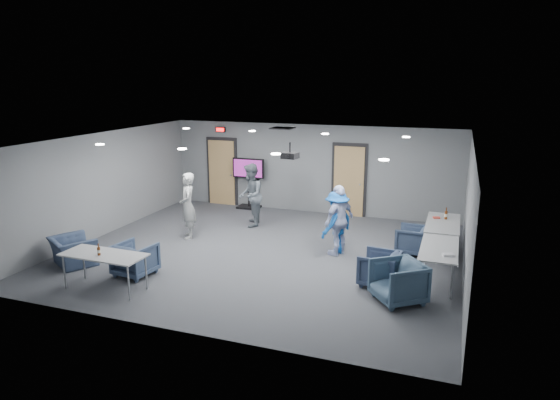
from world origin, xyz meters
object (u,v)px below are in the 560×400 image
(chair_front_a, at_px, (135,259))
(chair_right_c, at_px, (398,282))
(chair_right_a, at_px, (412,240))
(chair_right_b, at_px, (379,269))
(person_b, at_px, (251,195))
(table_front_left, at_px, (104,256))
(bottle_front, at_px, (99,251))
(bottle_right, at_px, (446,215))
(chair_front_b, at_px, (73,251))
(projector, at_px, (290,155))
(person_d, at_px, (337,223))
(table_right_a, at_px, (443,224))
(person_c, at_px, (339,220))
(table_right_b, at_px, (439,250))
(person_a, at_px, (188,206))
(tv_stand, at_px, (249,180))

(chair_front_a, bearing_deg, chair_right_c, -166.81)
(chair_right_a, xyz_separation_m, chair_right_b, (-0.45, -2.13, 0.01))
(person_b, xyz_separation_m, chair_right_b, (4.04, -2.93, -0.54))
(table_front_left, bearing_deg, bottle_front, -107.94)
(chair_front_a, bearing_deg, bottle_right, -139.22)
(person_b, distance_m, chair_front_b, 4.87)
(chair_right_b, xyz_separation_m, projector, (-2.18, 0.83, 2.06))
(person_d, distance_m, table_right_a, 2.54)
(chair_front_b, bearing_deg, bottle_front, 178.71)
(person_c, bearing_deg, projector, -33.19)
(person_b, distance_m, table_front_left, 5.06)
(chair_right_b, xyz_separation_m, bottle_front, (-5.07, -2.11, 0.47))
(chair_front_a, bearing_deg, projector, -135.99)
(chair_right_c, xyz_separation_m, chair_front_a, (-5.38, -0.55, -0.04))
(person_c, distance_m, chair_right_c, 2.72)
(chair_right_b, xyz_separation_m, bottle_right, (1.15, 2.81, 0.49))
(person_d, xyz_separation_m, bottle_front, (-3.83, -3.61, 0.05))
(chair_right_c, bearing_deg, chair_right_b, 176.69)
(person_d, relative_size, table_right_b, 0.87)
(chair_right_c, bearing_deg, bottle_front, -112.96)
(chair_right_a, height_order, chair_right_c, chair_right_c)
(person_c, relative_size, chair_right_b, 2.20)
(person_b, xyz_separation_m, person_d, (2.80, -1.43, -0.12))
(chair_right_b, bearing_deg, chair_front_b, -73.97)
(chair_front_a, relative_size, chair_front_b, 0.81)
(chair_right_a, relative_size, table_right_a, 0.40)
(table_front_left, bearing_deg, person_a, 92.75)
(bottle_front, bearing_deg, person_d, 43.31)
(chair_right_b, distance_m, table_right_b, 1.29)
(table_front_left, height_order, bottle_right, bottle_right)
(chair_right_c, bearing_deg, table_front_left, -113.74)
(table_right_b, distance_m, bottle_front, 6.74)
(chair_front_b, bearing_deg, chair_right_a, -124.52)
(chair_front_b, relative_size, table_front_left, 0.56)
(chair_front_b, bearing_deg, chair_right_c, -145.42)
(bottle_front, height_order, projector, projector)
(chair_front_b, xyz_separation_m, table_front_left, (1.56, -0.86, 0.37))
(chair_front_b, bearing_deg, chair_front_a, -151.05)
(person_b, bearing_deg, chair_right_c, 33.63)
(chair_front_b, xyz_separation_m, tv_stand, (1.73, 5.89, 0.60))
(chair_right_a, bearing_deg, bottle_front, -47.21)
(chair_front_b, bearing_deg, bottle_right, -122.42)
(person_b, relative_size, table_right_a, 0.97)
(table_right_b, bearing_deg, bottle_front, 113.66)
(table_right_b, xyz_separation_m, table_front_left, (-6.14, -2.62, -0.00))
(chair_right_c, relative_size, table_right_a, 0.47)
(person_d, xyz_separation_m, table_right_a, (2.34, 0.99, -0.08))
(person_a, height_order, person_c, person_a)
(chair_front_b, xyz_separation_m, table_right_b, (7.71, 1.76, 0.37))
(projector, bearing_deg, bottle_right, 38.69)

